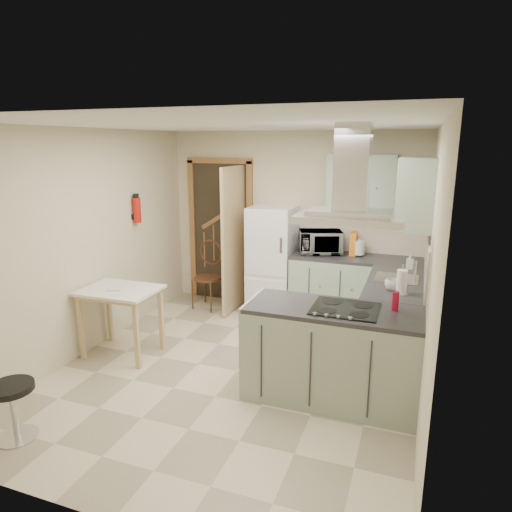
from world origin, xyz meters
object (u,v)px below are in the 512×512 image
at_px(fridge, 272,260).
at_px(peninsula, 332,354).
at_px(stool, 14,411).
at_px(microwave, 320,242).
at_px(extractor_hood, 350,218).
at_px(bentwood_chair, 207,278).
at_px(drop_leaf_table, 122,322).

distance_m(fridge, peninsula, 2.35).
height_order(fridge, stool, fridge).
height_order(fridge, microwave, fridge).
bearing_deg(fridge, stool, -107.19).
relative_size(peninsula, microwave, 2.80).
distance_m(extractor_hood, microwave, 2.22).
relative_size(peninsula, bentwood_chair, 1.74).
bearing_deg(drop_leaf_table, extractor_hood, -3.90).
distance_m(stool, microwave, 3.97).
relative_size(stool, microwave, 0.86).
distance_m(extractor_hood, drop_leaf_table, 2.83).
bearing_deg(bentwood_chair, drop_leaf_table, -90.19).
bearing_deg(extractor_hood, microwave, 108.24).
relative_size(drop_leaf_table, bentwood_chair, 0.93).
xyz_separation_m(peninsula, extractor_hood, (0.10, 0.00, 1.27)).
bearing_deg(drop_leaf_table, fridge, 56.76).
bearing_deg(bentwood_chair, fridge, 18.28).
bearing_deg(drop_leaf_table, bentwood_chair, 80.72).
xyz_separation_m(peninsula, bentwood_chair, (-2.15, 1.81, -0.01)).
distance_m(extractor_hood, bentwood_chair, 3.16).
distance_m(drop_leaf_table, stool, 1.60).
height_order(extractor_hood, bentwood_chair, extractor_hood).
distance_m(fridge, microwave, 0.73).
relative_size(peninsula, drop_leaf_table, 1.87).
xyz_separation_m(peninsula, microwave, (-0.56, 2.02, 0.60)).
xyz_separation_m(fridge, drop_leaf_table, (-1.17, -1.86, -0.36)).
distance_m(peninsula, microwave, 2.18).
height_order(drop_leaf_table, microwave, microwave).
bearing_deg(extractor_hood, bentwood_chair, 141.16).
bearing_deg(peninsula, extractor_hood, 0.00).
bearing_deg(microwave, extractor_hood, -91.77).
bearing_deg(drop_leaf_table, peninsula, -4.02).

